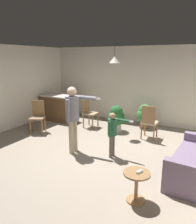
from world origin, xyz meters
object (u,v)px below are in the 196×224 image
Objects in this scene: dining_chair_by_counter at (38,115)px; spare_remote_on_table at (140,172)px; side_table_by_couch at (136,183)px; person_adult at (73,113)px; potted_plant_corner at (145,115)px; dining_chair_near_wall at (89,111)px; potted_plant_by_wall at (116,117)px; dining_chair_centre_back at (149,121)px; kitchen_counter at (58,108)px; person_child at (113,130)px.

dining_chair_by_counter reaches higher than spare_remote_on_table.
spare_remote_on_table is (0.04, 0.02, 0.21)m from side_table_by_couch.
person_adult is 2.97m from potted_plant_corner.
potted_plant_by_wall is at bearing 93.07° from dining_chair_near_wall.
dining_chair_near_wall is (1.14, 1.22, 0.00)m from dining_chair_by_counter.
potted_plant_by_wall reaches higher than potted_plant_corner.
dining_chair_by_counter reaches higher than potted_plant_corner.
kitchen_counter is at bearing 174.77° from dining_chair_centre_back.
potted_plant_corner is at bearing 116.40° from dining_chair_near_wall.
kitchen_counter reaches higher than side_table_by_couch.
potted_plant_corner is (2.83, 2.03, -0.10)m from dining_chair_by_counter.
person_child is 1.63m from dining_chair_centre_back.
potted_plant_corner is 6.21× the size of spare_remote_on_table.
person_adult is at bearing -75.21° from person_child.
dining_chair_centre_back is (3.25, 1.05, 0.00)m from dining_chair_by_counter.
person_child is at bearing -68.88° from potted_plant_by_wall.
dining_chair_centre_back is (-0.61, 2.89, 0.22)m from side_table_by_couch.
dining_chair_centre_back reaches higher than potted_plant_by_wall.
dining_chair_by_counter is 4.31m from spare_remote_on_table.
kitchen_counter is 3.66m from person_child.
dining_chair_centre_back is 1.14m from potted_plant_by_wall.
dining_chair_by_counter reaches higher than side_table_by_couch.
person_adult is at bearing -128.20° from dining_chair_centre_back.
dining_chair_by_counter is 1.00× the size of dining_chair_centre_back.
side_table_by_couch is 0.52× the size of dining_chair_near_wall.
kitchen_counter reaches higher than spare_remote_on_table.
dining_chair_by_counter is 2.48m from potted_plant_by_wall.
dining_chair_centre_back is at bearing 102.70° from spare_remote_on_table.
dining_chair_near_wall is (1.45, -0.16, 0.07)m from kitchen_counter.
dining_chair_near_wall is 7.69× the size of spare_remote_on_table.
dining_chair_centre_back is 2.95m from spare_remote_on_table.
person_adult reaches higher than dining_chair_by_counter.
person_child is 1.34× the size of potted_plant_corner.
spare_remote_on_table is (1.07, -3.86, 0.09)m from potted_plant_corner.
spare_remote_on_table reaches higher than side_table_by_couch.
person_child is (-1.04, 1.33, 0.34)m from side_table_by_couch.
person_child is 1.08× the size of dining_chair_by_counter.
side_table_by_couch is at bearing 42.52° from dining_chair_near_wall.
side_table_by_couch is 0.64× the size of potted_plant_corner.
potted_plant_corner is at bearing -172.98° from dining_chair_by_counter.
dining_chair_by_counter is at bearing 154.89° from spare_remote_on_table.
potted_plant_by_wall is at bearing 119.73° from spare_remote_on_table.
dining_chair_near_wall reaches higher than kitchen_counter.
side_table_by_couch is 0.61× the size of potted_plant_by_wall.
kitchen_counter is at bearing -118.29° from person_child.
kitchen_counter is at bearing -137.56° from person_adult.
potted_plant_by_wall is at bearing -2.75° from kitchen_counter.
spare_remote_on_table is (3.90, -1.83, -0.01)m from dining_chair_by_counter.
kitchen_counter is 3.06m from person_adult.
person_child is at bearing 129.40° from spare_remote_on_table.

